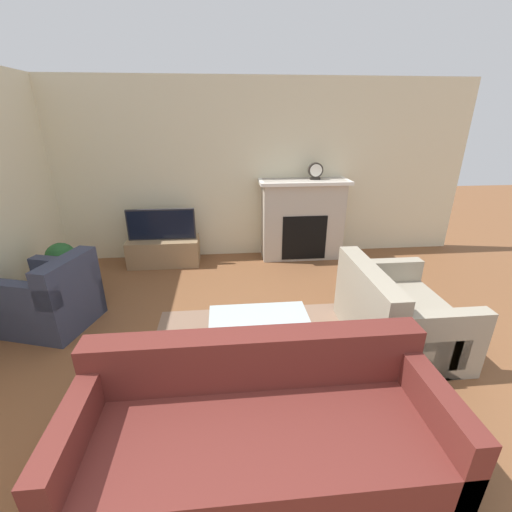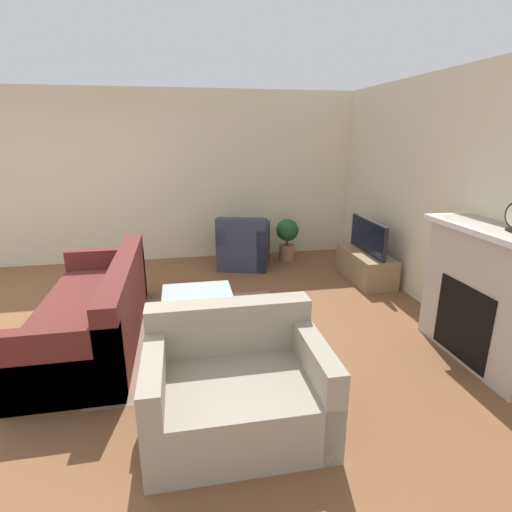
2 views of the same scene
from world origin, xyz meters
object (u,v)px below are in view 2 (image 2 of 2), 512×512
at_px(couch_sectional, 96,313).
at_px(coffee_table, 198,302).
at_px(potted_plant, 287,236).
at_px(armchair_by_window, 244,248).
at_px(tv, 368,236).
at_px(couch_loveseat, 236,388).

bearing_deg(couch_sectional, coffee_table, 83.86).
relative_size(couch_sectional, coffee_table, 2.45).
bearing_deg(potted_plant, couch_sectional, -49.21).
relative_size(couch_sectional, armchair_by_window, 2.30).
distance_m(couch_sectional, armchair_by_window, 2.78).
height_order(tv, coffee_table, tv).
relative_size(armchair_by_window, potted_plant, 1.43).
relative_size(tv, couch_loveseat, 0.82).
bearing_deg(tv, potted_plant, -142.02).
bearing_deg(potted_plant, tv, 37.98).
xyz_separation_m(armchair_by_window, potted_plant, (-0.18, 0.75, 0.11)).
xyz_separation_m(couch_sectional, armchair_by_window, (-2.07, 1.85, 0.01)).
relative_size(tv, coffee_table, 1.08).
distance_m(tv, couch_loveseat, 3.48).
distance_m(couch_loveseat, potted_plant, 4.00).
xyz_separation_m(tv, couch_loveseat, (2.64, -2.25, -0.35)).
bearing_deg(tv, couch_loveseat, -40.49).
bearing_deg(tv, coffee_table, -63.11).
relative_size(couch_loveseat, potted_plant, 1.78).
xyz_separation_m(tv, couch_sectional, (1.13, -3.48, -0.36)).
distance_m(couch_sectional, couch_loveseat, 1.94).
bearing_deg(coffee_table, armchair_by_window, 159.30).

